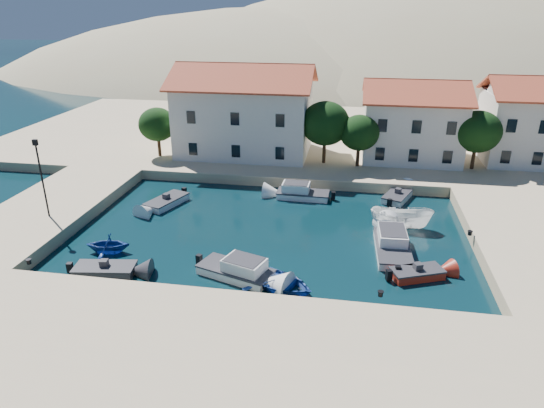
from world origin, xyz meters
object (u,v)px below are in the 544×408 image
Objects in this scene: building_right at (531,119)px; lamppost at (41,171)px; building_mid at (413,119)px; boat_east at (400,228)px; rowboat_south at (278,287)px; cabin_cruiser_east at (393,246)px; building_left at (245,108)px; cabin_cruiser_south at (235,270)px.

lamppost is at bearing -152.07° from building_right.
building_mid is 17.29m from boat_east.
cabin_cruiser_east is (7.38, 5.89, 0.48)m from rowboat_south.
building_mid is (18.00, 1.00, -0.71)m from building_left.
cabin_cruiser_south is 1.13× the size of rowboat_south.
lamppost reaches higher than cabin_cruiser_south.
lamppost is 27.01m from cabin_cruiser_east.
building_left reaches higher than boat_east.
building_left is 30.07m from building_right.
rowboat_south is (7.79, -25.62, -5.94)m from building_left.
building_left reaches higher than cabin_cruiser_east.
boat_east reaches higher than rowboat_south.
building_left reaches higher than lamppost.
building_right is at bearing 65.70° from cabin_cruiser_south.
building_mid is 36.21m from lamppost.
lamppost is 17.54m from cabin_cruiser_south.
rowboat_south is (19.29, -5.62, -4.75)m from lamppost.
building_mid is at bearing -10.04° from cabin_cruiser_east.
rowboat_south is 0.98× the size of boat_east.
building_left is at bearing 40.23° from rowboat_south.
building_left is 25.85m from cabin_cruiser_south.
lamppost is at bearing -144.55° from building_mid.
building_left is at bearing 49.63° from boat_east.
lamppost is (-11.50, -20.00, -1.18)m from building_left.
cabin_cruiser_south is at bearing -117.06° from building_mid.
building_right is 22.92m from boat_east.
building_right is 1.52× the size of lamppost.
building_left is at bearing 60.10° from lamppost.
cabin_cruiser_south is (16.32, -4.80, -4.28)m from lamppost.
building_left is 18.04m from building_mid.
boat_east is (8.29, 10.25, 0.00)m from rowboat_south.
building_right reaches higher than cabin_cruiser_south.
rowboat_south is 9.46m from cabin_cruiser_east.
building_left reaches higher than building_mid.
building_mid is 1.11× the size of building_right.
lamppost is 20.65m from rowboat_south.
rowboat_south is at bearing -110.99° from building_mid.
building_right is 1.98× the size of rowboat_south.
building_mid is 12.04m from building_right.
cabin_cruiser_south is at bearing -133.21° from building_right.
boat_east is (-1.92, -16.37, -5.22)m from building_mid.
building_mid is at bearing 2.34° from rowboat_south.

